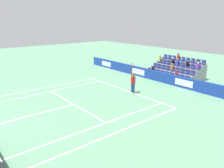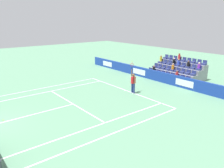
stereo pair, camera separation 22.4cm
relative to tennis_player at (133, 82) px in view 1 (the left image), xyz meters
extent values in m
cube|color=white|center=(0.94, -0.04, -0.99)|extent=(10.97, 0.10, 0.01)
cube|color=white|center=(0.94, 5.45, -0.99)|extent=(8.23, 0.10, 0.01)
cube|color=white|center=(0.94, 8.65, -0.99)|extent=(0.10, 6.40, 0.01)
cube|color=white|center=(5.06, 5.91, -0.99)|extent=(0.10, 11.89, 0.01)
cube|color=white|center=(-3.17, 5.91, -0.99)|extent=(0.10, 11.89, 0.01)
cube|color=white|center=(6.43, 5.91, -0.99)|extent=(0.10, 11.89, 0.01)
cube|color=white|center=(-4.54, 5.91, -0.99)|extent=(0.10, 11.89, 0.01)
cube|color=white|center=(0.94, 0.06, -0.99)|extent=(0.10, 0.20, 0.01)
cube|color=#193899|center=(0.94, -4.79, -0.45)|extent=(23.87, 0.20, 1.08)
cube|color=white|center=(-2.04, -4.68, -0.45)|extent=(1.91, 0.01, 0.61)
cube|color=white|center=(3.93, -4.68, -0.45)|extent=(1.91, 0.01, 0.61)
cube|color=white|center=(9.89, -4.68, -0.45)|extent=(1.91, 0.01, 0.61)
cylinder|color=navy|center=(-0.13, 0.00, -0.54)|extent=(0.16, 0.16, 0.90)
cylinder|color=navy|center=(0.11, -0.01, -0.54)|extent=(0.16, 0.16, 0.90)
cube|color=white|center=(-0.13, 0.00, -0.95)|extent=(0.13, 0.26, 0.08)
cube|color=white|center=(0.11, -0.01, -0.95)|extent=(0.13, 0.26, 0.08)
cube|color=red|center=(-0.01, 0.00, 0.21)|extent=(0.23, 0.37, 0.60)
sphere|color=brown|center=(-0.01, 0.00, 0.67)|extent=(0.24, 0.24, 0.24)
cylinder|color=brown|center=(0.21, -0.01, 0.82)|extent=(0.09, 0.09, 0.62)
cylinder|color=brown|center=(-0.23, 0.06, 0.23)|extent=(0.09, 0.09, 0.56)
cylinder|color=black|center=(0.21, -0.01, 1.27)|extent=(0.04, 0.04, 0.28)
torus|color=red|center=(0.21, -0.01, 1.55)|extent=(0.04, 0.31, 0.31)
sphere|color=#D1E533|center=(0.21, -0.01, 1.83)|extent=(0.07, 0.07, 0.07)
cube|color=gray|center=(0.94, -5.87, -0.78)|extent=(5.58, 0.95, 0.42)
cube|color=navy|center=(-1.54, -5.87, -0.47)|extent=(0.48, 0.44, 0.20)
cube|color=navy|center=(-1.54, -6.07, -0.22)|extent=(0.48, 0.04, 0.30)
cube|color=navy|center=(-0.92, -5.87, -0.47)|extent=(0.48, 0.44, 0.20)
cube|color=navy|center=(-0.92, -6.07, -0.22)|extent=(0.48, 0.04, 0.30)
cube|color=navy|center=(-0.30, -5.87, -0.47)|extent=(0.48, 0.44, 0.20)
cube|color=navy|center=(-0.30, -6.07, -0.22)|extent=(0.48, 0.04, 0.30)
cube|color=navy|center=(0.32, -5.87, -0.47)|extent=(0.48, 0.44, 0.20)
cube|color=navy|center=(0.32, -6.07, -0.22)|extent=(0.48, 0.04, 0.30)
cube|color=navy|center=(0.94, -5.87, -0.47)|extent=(0.48, 0.44, 0.20)
cube|color=navy|center=(0.94, -6.07, -0.22)|extent=(0.48, 0.04, 0.30)
cube|color=navy|center=(1.56, -5.87, -0.47)|extent=(0.48, 0.44, 0.20)
cube|color=navy|center=(1.56, -6.07, -0.22)|extent=(0.48, 0.04, 0.30)
cube|color=navy|center=(2.18, -5.87, -0.47)|extent=(0.48, 0.44, 0.20)
cube|color=navy|center=(2.18, -6.07, -0.22)|extent=(0.48, 0.04, 0.30)
cube|color=navy|center=(2.80, -5.87, -0.47)|extent=(0.48, 0.44, 0.20)
cube|color=navy|center=(2.80, -6.07, -0.22)|extent=(0.48, 0.04, 0.30)
cube|color=navy|center=(3.42, -5.87, -0.47)|extent=(0.48, 0.44, 0.20)
cube|color=navy|center=(3.42, -6.07, -0.22)|extent=(0.48, 0.04, 0.30)
cube|color=gray|center=(0.94, -6.82, -0.57)|extent=(5.58, 0.95, 0.84)
cube|color=navy|center=(-1.54, -6.82, -0.05)|extent=(0.48, 0.44, 0.20)
cube|color=navy|center=(-1.54, -7.02, 0.20)|extent=(0.48, 0.04, 0.30)
cube|color=navy|center=(-0.92, -6.82, -0.05)|extent=(0.48, 0.44, 0.20)
cube|color=navy|center=(-0.92, -7.02, 0.20)|extent=(0.48, 0.04, 0.30)
cube|color=navy|center=(-0.30, -6.82, -0.05)|extent=(0.48, 0.44, 0.20)
cube|color=navy|center=(-0.30, -7.02, 0.20)|extent=(0.48, 0.04, 0.30)
cube|color=navy|center=(0.32, -6.82, -0.05)|extent=(0.48, 0.44, 0.20)
cube|color=navy|center=(0.32, -7.02, 0.20)|extent=(0.48, 0.04, 0.30)
cube|color=navy|center=(0.94, -6.82, -0.05)|extent=(0.48, 0.44, 0.20)
cube|color=navy|center=(0.94, -7.02, 0.20)|extent=(0.48, 0.04, 0.30)
cube|color=navy|center=(1.56, -6.82, -0.05)|extent=(0.48, 0.44, 0.20)
cube|color=navy|center=(1.56, -7.02, 0.20)|extent=(0.48, 0.04, 0.30)
cube|color=navy|center=(2.18, -6.82, -0.05)|extent=(0.48, 0.44, 0.20)
cube|color=navy|center=(2.18, -7.02, 0.20)|extent=(0.48, 0.04, 0.30)
cube|color=navy|center=(2.80, -6.82, -0.05)|extent=(0.48, 0.44, 0.20)
cube|color=navy|center=(2.80, -7.02, 0.20)|extent=(0.48, 0.04, 0.30)
cube|color=navy|center=(3.42, -6.82, -0.05)|extent=(0.48, 0.44, 0.20)
cube|color=navy|center=(3.42, -7.02, 0.20)|extent=(0.48, 0.04, 0.30)
cube|color=gray|center=(0.94, -7.77, -0.36)|extent=(5.58, 0.95, 1.26)
cube|color=navy|center=(-1.54, -7.77, 0.37)|extent=(0.48, 0.44, 0.20)
cube|color=navy|center=(-1.54, -7.97, 0.62)|extent=(0.48, 0.04, 0.30)
cube|color=navy|center=(-0.92, -7.77, 0.37)|extent=(0.48, 0.44, 0.20)
cube|color=navy|center=(-0.92, -7.97, 0.62)|extent=(0.48, 0.04, 0.30)
cube|color=navy|center=(-0.30, -7.77, 0.37)|extent=(0.48, 0.44, 0.20)
cube|color=navy|center=(-0.30, -7.97, 0.62)|extent=(0.48, 0.04, 0.30)
cube|color=navy|center=(0.32, -7.77, 0.37)|extent=(0.48, 0.44, 0.20)
cube|color=navy|center=(0.32, -7.97, 0.62)|extent=(0.48, 0.04, 0.30)
cube|color=navy|center=(0.94, -7.77, 0.37)|extent=(0.48, 0.44, 0.20)
cube|color=navy|center=(0.94, -7.97, 0.62)|extent=(0.48, 0.04, 0.30)
cube|color=navy|center=(1.56, -7.77, 0.37)|extent=(0.48, 0.44, 0.20)
cube|color=navy|center=(1.56, -7.97, 0.62)|extent=(0.48, 0.04, 0.30)
cube|color=navy|center=(2.18, -7.77, 0.37)|extent=(0.48, 0.44, 0.20)
cube|color=navy|center=(2.18, -7.97, 0.62)|extent=(0.48, 0.04, 0.30)
cube|color=navy|center=(2.80, -7.77, 0.37)|extent=(0.48, 0.44, 0.20)
cube|color=navy|center=(2.80, -7.97, 0.62)|extent=(0.48, 0.04, 0.30)
cube|color=navy|center=(3.42, -7.77, 0.37)|extent=(0.48, 0.44, 0.20)
cube|color=navy|center=(3.42, -7.97, 0.62)|extent=(0.48, 0.04, 0.30)
cube|color=gray|center=(0.94, -8.72, -0.15)|extent=(5.58, 0.95, 1.68)
cube|color=navy|center=(-1.54, -8.72, 0.79)|extent=(0.48, 0.44, 0.20)
cube|color=navy|center=(-1.54, -8.92, 1.04)|extent=(0.48, 0.04, 0.30)
cube|color=navy|center=(-0.92, -8.72, 0.79)|extent=(0.48, 0.44, 0.20)
cube|color=navy|center=(-0.92, -8.92, 1.04)|extent=(0.48, 0.04, 0.30)
cube|color=navy|center=(-0.30, -8.72, 0.79)|extent=(0.48, 0.44, 0.20)
cube|color=navy|center=(-0.30, -8.92, 1.04)|extent=(0.48, 0.04, 0.30)
cube|color=navy|center=(0.32, -8.72, 0.79)|extent=(0.48, 0.44, 0.20)
cube|color=navy|center=(0.32, -8.92, 1.04)|extent=(0.48, 0.04, 0.30)
cube|color=navy|center=(0.94, -8.72, 0.79)|extent=(0.48, 0.44, 0.20)
cube|color=navy|center=(0.94, -8.92, 1.04)|extent=(0.48, 0.04, 0.30)
cube|color=navy|center=(1.56, -8.72, 0.79)|extent=(0.48, 0.44, 0.20)
cube|color=navy|center=(1.56, -8.92, 1.04)|extent=(0.48, 0.04, 0.30)
cube|color=navy|center=(2.18, -8.72, 0.79)|extent=(0.48, 0.44, 0.20)
cube|color=navy|center=(2.18, -8.92, 1.04)|extent=(0.48, 0.04, 0.30)
cube|color=navy|center=(2.80, -8.72, 0.79)|extent=(0.48, 0.44, 0.20)
cube|color=navy|center=(2.80, -8.92, 1.04)|extent=(0.48, 0.04, 0.30)
cube|color=navy|center=(3.42, -8.72, 0.79)|extent=(0.48, 0.44, 0.20)
cube|color=navy|center=(3.42, -8.92, 1.04)|extent=(0.48, 0.04, 0.30)
cylinder|color=purple|center=(-1.54, -7.82, 0.68)|extent=(0.28, 0.28, 0.43)
sphere|color=beige|center=(-1.54, -7.82, 1.00)|extent=(0.20, 0.20, 0.20)
cylinder|color=red|center=(1.56, -8.77, 1.14)|extent=(0.28, 0.28, 0.50)
sphere|color=brown|center=(1.56, -8.77, 1.48)|extent=(0.20, 0.20, 0.20)
cylinder|color=orange|center=(0.94, -6.87, 0.28)|extent=(0.28, 0.28, 0.46)
sphere|color=#D3A884|center=(0.94, -6.87, 0.61)|extent=(0.20, 0.20, 0.20)
cylinder|color=blue|center=(0.94, -7.82, 0.69)|extent=(0.28, 0.28, 0.45)
sphere|color=#9E7251|center=(0.94, -7.82, 1.02)|extent=(0.20, 0.20, 0.20)
cylinder|color=yellow|center=(3.42, -7.82, 0.73)|extent=(0.28, 0.28, 0.53)
sphere|color=#9E7251|center=(3.42, -7.82, 1.10)|extent=(0.20, 0.20, 0.20)
cylinder|color=red|center=(-0.30, -5.92, -0.14)|extent=(0.28, 0.28, 0.47)
sphere|color=brown|center=(-0.30, -5.92, 0.19)|extent=(0.20, 0.20, 0.20)
cylinder|color=black|center=(-0.30, -7.82, 0.68)|extent=(0.28, 0.28, 0.43)
sphere|color=brown|center=(-0.30, -7.82, 0.99)|extent=(0.20, 0.20, 0.20)
cylinder|color=black|center=(2.80, -5.92, -0.13)|extent=(0.28, 0.28, 0.48)
sphere|color=#9E7251|center=(2.80, -5.92, 0.21)|extent=(0.20, 0.20, 0.20)
cylinder|color=black|center=(1.56, -7.82, 0.71)|extent=(0.28, 0.28, 0.48)
sphere|color=beige|center=(1.56, -7.82, 1.05)|extent=(0.20, 0.20, 0.20)
sphere|color=#D1E533|center=(1.19, 10.42, -0.96)|extent=(0.07, 0.07, 0.07)
camera|label=1|loc=(-13.28, 13.19, 5.32)|focal=35.43mm
camera|label=2|loc=(-13.42, 13.02, 5.32)|focal=35.43mm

